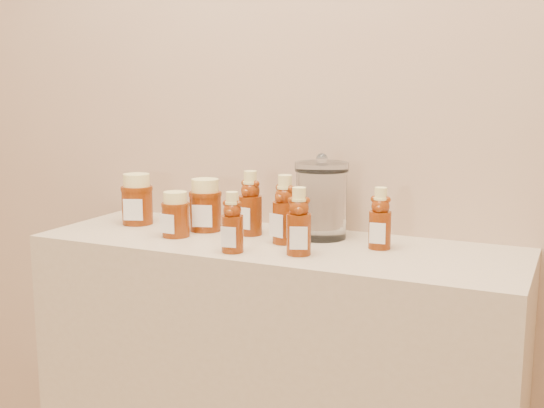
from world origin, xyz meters
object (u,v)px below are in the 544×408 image
at_px(glass_canister, 321,197).
at_px(honey_jar_left, 137,199).
at_px(bear_bottle_back_left, 250,199).
at_px(bear_bottle_front_left, 232,218).

bearing_deg(glass_canister, honey_jar_left, -174.25).
bearing_deg(bear_bottle_back_left, honey_jar_left, -168.21).
distance_m(bear_bottle_front_left, honey_jar_left, 0.43).
height_order(bear_bottle_back_left, bear_bottle_front_left, bear_bottle_back_left).
relative_size(bear_bottle_front_left, glass_canister, 0.77).
height_order(bear_bottle_back_left, glass_canister, glass_canister).
distance_m(bear_bottle_back_left, bear_bottle_front_left, 0.19).
bearing_deg(glass_canister, bear_bottle_front_left, -120.57).
distance_m(bear_bottle_back_left, honey_jar_left, 0.35).
bearing_deg(glass_canister, bear_bottle_back_left, -166.12).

